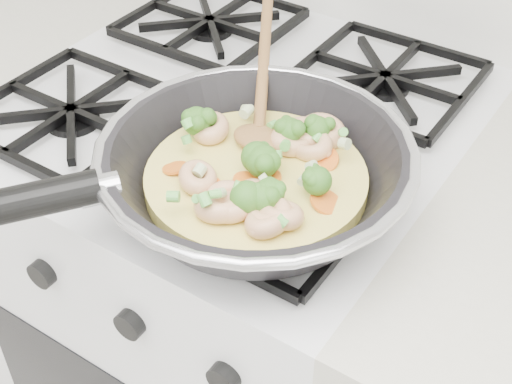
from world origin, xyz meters
The scene contains 2 objects.
stove centered at (0.00, 1.70, 0.46)m, with size 0.60×0.60×0.92m.
skillet centered at (0.14, 1.53, 0.96)m, with size 0.40×0.55×0.10m.
Camera 1 is at (0.48, 1.04, 1.44)m, focal length 50.60 mm.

